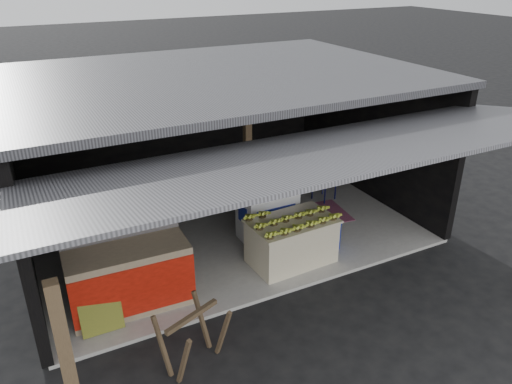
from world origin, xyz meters
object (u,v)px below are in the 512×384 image
sawhorse (193,334)px  water_barrel (331,235)px  banana_table (291,241)px  white_crate (267,211)px  plastic_chair (321,175)px  neighbor_stall (129,274)px

sawhorse → water_barrel: 3.56m
banana_table → water_barrel: (0.88, 0.07, -0.15)m
white_crate → water_barrel: (0.86, -0.83, -0.30)m
white_crate → water_barrel: 1.23m
white_crate → sawhorse: white_crate is taller
banana_table → water_barrel: banana_table is taller
sawhorse → plastic_chair: size_ratio=1.02×
water_barrel → plastic_chair: (1.00, 1.82, 0.29)m
water_barrel → plastic_chair: bearing=61.3°
white_crate → water_barrel: white_crate is taller
water_barrel → plastic_chair: size_ratio=0.55×
plastic_chair → sawhorse: bearing=-157.2°
neighbor_stall → plastic_chair: (4.61, 1.81, -0.00)m
water_barrel → neighbor_stall: bearing=179.9°
banana_table → sawhorse: 2.75m
neighbor_stall → banana_table: bearing=0.5°
banana_table → sawhorse: banana_table is taller
white_crate → sawhorse: 3.33m
sawhorse → plastic_chair: 5.37m
white_crate → plastic_chair: bearing=28.3°
water_barrel → plastic_chair: plastic_chair is taller
neighbor_stall → sawhorse: 1.60m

